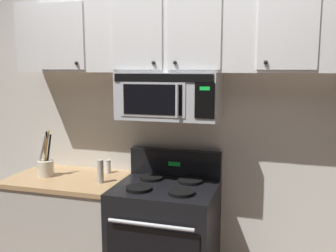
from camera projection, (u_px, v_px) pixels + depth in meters
name	position (u px, v px, depth m)	size (l,w,h in m)	color
back_wall	(178.00, 121.00, 3.09)	(5.20, 0.10, 2.70)	silver
stove_range	(166.00, 240.00, 2.88)	(0.76, 0.69, 1.12)	black
over_range_microwave	(170.00, 96.00, 2.82)	(0.76, 0.43, 0.35)	#B7BABF
upper_cabinets	(171.00, 35.00, 2.78)	(2.50, 0.36, 0.55)	silver
counter_segment	(70.00, 228.00, 3.13)	(0.93, 0.65, 0.90)	#BCB7AD
utensil_crock_cream	(46.00, 165.00, 3.06)	(0.13, 0.12, 0.38)	beige
salt_shaker	(108.00, 167.00, 3.16)	(0.05, 0.05, 0.11)	white
pepper_mill	(100.00, 171.00, 2.88)	(0.05, 0.05, 0.18)	#B7B2A8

